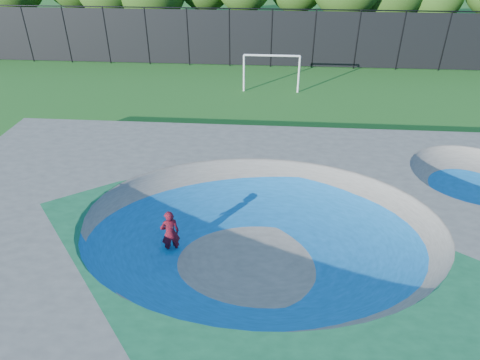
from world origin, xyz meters
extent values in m
plane|color=#1E5D1A|center=(0.00, 0.00, 0.00)|extent=(120.00, 120.00, 0.00)
cube|color=gray|center=(0.00, 0.00, 0.75)|extent=(22.00, 14.00, 1.50)
imported|color=#AD0D23|center=(-2.81, 0.12, 0.81)|extent=(0.70, 0.60, 1.62)
cube|color=black|center=(-2.81, 0.12, 0.03)|extent=(0.81, 0.42, 0.05)
cylinder|color=white|center=(-1.58, 15.66, 1.12)|extent=(0.12, 0.12, 2.25)
cylinder|color=white|center=(1.79, 15.66, 1.12)|extent=(0.12, 0.12, 2.25)
cylinder|color=white|center=(0.10, 15.66, 2.25)|extent=(3.37, 0.12, 0.12)
cylinder|color=black|center=(-18.00, 21.00, 2.00)|extent=(0.09, 0.09, 4.00)
cylinder|color=black|center=(-15.00, 21.00, 2.00)|extent=(0.09, 0.09, 4.00)
cylinder|color=black|center=(-12.00, 21.00, 2.00)|extent=(0.09, 0.09, 4.00)
cylinder|color=black|center=(-9.00, 21.00, 2.00)|extent=(0.09, 0.09, 4.00)
cylinder|color=black|center=(-6.00, 21.00, 2.00)|extent=(0.09, 0.09, 4.00)
cylinder|color=black|center=(-3.00, 21.00, 2.00)|extent=(0.09, 0.09, 4.00)
cylinder|color=black|center=(0.00, 21.00, 2.00)|extent=(0.09, 0.09, 4.00)
cylinder|color=black|center=(3.00, 21.00, 2.00)|extent=(0.09, 0.09, 4.00)
cylinder|color=black|center=(6.00, 21.00, 2.00)|extent=(0.09, 0.09, 4.00)
cylinder|color=black|center=(9.00, 21.00, 2.00)|extent=(0.09, 0.09, 4.00)
cylinder|color=black|center=(12.00, 21.00, 2.00)|extent=(0.09, 0.09, 4.00)
cube|color=black|center=(0.00, 21.00, 2.00)|extent=(48.00, 0.03, 3.80)
cylinder|color=black|center=(0.00, 21.00, 4.00)|extent=(48.00, 0.08, 0.08)
cylinder|color=#4E3D27|center=(-20.76, 25.35, 1.62)|extent=(0.44, 0.44, 3.25)
cylinder|color=#4E3D27|center=(-16.30, 27.14, 1.66)|extent=(0.44, 0.44, 3.33)
cylinder|color=#4E3D27|center=(-13.03, 25.46, 1.46)|extent=(0.44, 0.44, 2.93)
cylinder|color=#4E3D27|center=(-9.69, 25.76, 1.37)|extent=(0.44, 0.44, 2.73)
cylinder|color=#4E3D27|center=(-5.51, 27.04, 1.66)|extent=(0.44, 0.44, 3.32)
cylinder|color=#4E3D27|center=(-2.27, 25.67, 1.72)|extent=(0.44, 0.44, 3.43)
cylinder|color=#4E3D27|center=(1.81, 26.57, 1.67)|extent=(0.44, 0.44, 3.34)
cylinder|color=#4E3D27|center=(5.48, 25.07, 1.69)|extent=(0.44, 0.44, 3.39)
cylinder|color=#4E3D27|center=(8.99, 26.62, 1.35)|extent=(0.44, 0.44, 2.70)
cylinder|color=#4E3D27|center=(12.48, 26.72, 1.32)|extent=(0.44, 0.44, 2.63)
camera|label=1|loc=(0.19, -10.23, 9.15)|focal=32.00mm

